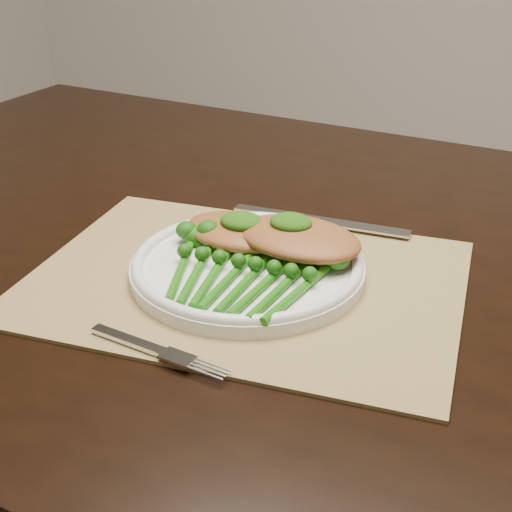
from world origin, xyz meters
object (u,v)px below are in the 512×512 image
at_px(broccolini_bundle, 239,279).
at_px(dinner_plate, 247,266).
at_px(placemat, 245,280).
at_px(chicken_fillet_left, 238,231).
at_px(dining_table, 317,493).

bearing_deg(broccolini_bundle, dinner_plate, 100.75).
height_order(placemat, chicken_fillet_left, chicken_fillet_left).
xyz_separation_m(dining_table, broccolini_bundle, (-0.05, -0.14, 0.40)).
bearing_deg(chicken_fillet_left, dinner_plate, -48.48).
bearing_deg(dinner_plate, dining_table, 58.62).
xyz_separation_m(placemat, broccolini_bundle, (0.01, -0.03, 0.02)).
bearing_deg(dinner_plate, broccolini_bundle, -76.30).
bearing_deg(placemat, chicken_fillet_left, 116.43).
distance_m(chicken_fillet_left, broccolini_bundle, 0.09).
xyz_separation_m(chicken_fillet_left, broccolini_bundle, (0.04, -0.08, -0.01)).
relative_size(placemat, dinner_plate, 1.80).
bearing_deg(broccolini_bundle, dining_table, 67.54).
bearing_deg(placemat, dining_table, 54.94).
height_order(chicken_fillet_left, broccolini_bundle, chicken_fillet_left).
height_order(dinner_plate, broccolini_bundle, broccolini_bundle).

